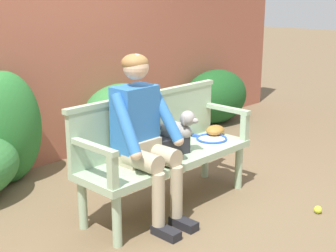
{
  "coord_description": "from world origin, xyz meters",
  "views": [
    {
      "loc": [
        -2.75,
        -2.62,
        1.79
      ],
      "look_at": [
        0.0,
        0.0,
        0.72
      ],
      "focal_mm": 50.95,
      "sensor_mm": 36.0,
      "label": 1
    }
  ],
  "objects_px": {
    "baseball_glove": "(215,130)",
    "person_seated": "(143,132)",
    "sports_bag": "(170,145)",
    "tennis_ball": "(318,210)",
    "tennis_racket": "(209,138)",
    "dog_on_bench": "(178,131)",
    "garden_bench": "(168,161)"
  },
  "relations": [
    {
      "from": "person_seated",
      "to": "baseball_glove",
      "type": "bearing_deg",
      "value": 5.05
    },
    {
      "from": "garden_bench",
      "to": "baseball_glove",
      "type": "bearing_deg",
      "value": 5.77
    },
    {
      "from": "person_seated",
      "to": "dog_on_bench",
      "type": "height_order",
      "value": "person_seated"
    },
    {
      "from": "garden_bench",
      "to": "dog_on_bench",
      "type": "distance_m",
      "value": 0.28
    },
    {
      "from": "dog_on_bench",
      "to": "sports_bag",
      "type": "relative_size",
      "value": 1.31
    },
    {
      "from": "tennis_racket",
      "to": "sports_bag",
      "type": "bearing_deg",
      "value": 179.88
    },
    {
      "from": "tennis_racket",
      "to": "baseball_glove",
      "type": "distance_m",
      "value": 0.16
    },
    {
      "from": "sports_bag",
      "to": "person_seated",
      "type": "bearing_deg",
      "value": -173.48
    },
    {
      "from": "garden_bench",
      "to": "baseball_glove",
      "type": "height_order",
      "value": "baseball_glove"
    },
    {
      "from": "tennis_racket",
      "to": "baseball_glove",
      "type": "xyz_separation_m",
      "value": [
        0.15,
        0.05,
        0.04
      ]
    },
    {
      "from": "person_seated",
      "to": "baseball_glove",
      "type": "distance_m",
      "value": 1.06
    },
    {
      "from": "baseball_glove",
      "to": "tennis_ball",
      "type": "relative_size",
      "value": 3.33
    },
    {
      "from": "tennis_racket",
      "to": "sports_bag",
      "type": "xyz_separation_m",
      "value": [
        -0.53,
        0.0,
        0.06
      ]
    },
    {
      "from": "baseball_glove",
      "to": "garden_bench",
      "type": "bearing_deg",
      "value": 168.27
    },
    {
      "from": "tennis_ball",
      "to": "baseball_glove",
      "type": "bearing_deg",
      "value": 91.69
    },
    {
      "from": "person_seated",
      "to": "tennis_racket",
      "type": "bearing_deg",
      "value": 2.54
    },
    {
      "from": "person_seated",
      "to": "dog_on_bench",
      "type": "xyz_separation_m",
      "value": [
        0.43,
        0.02,
        -0.08
      ]
    },
    {
      "from": "dog_on_bench",
      "to": "sports_bag",
      "type": "xyz_separation_m",
      "value": [
        -0.08,
        0.02,
        -0.11
      ]
    },
    {
      "from": "dog_on_bench",
      "to": "baseball_glove",
      "type": "bearing_deg",
      "value": 6.9
    },
    {
      "from": "garden_bench",
      "to": "tennis_racket",
      "type": "height_order",
      "value": "tennis_racket"
    },
    {
      "from": "person_seated",
      "to": "sports_bag",
      "type": "distance_m",
      "value": 0.41
    },
    {
      "from": "baseball_glove",
      "to": "tennis_racket",
      "type": "bearing_deg",
      "value": -178.49
    },
    {
      "from": "baseball_glove",
      "to": "person_seated",
      "type": "bearing_deg",
      "value": 167.55
    },
    {
      "from": "person_seated",
      "to": "dog_on_bench",
      "type": "distance_m",
      "value": 0.44
    },
    {
      "from": "garden_bench",
      "to": "tennis_ball",
      "type": "relative_size",
      "value": 25.1
    },
    {
      "from": "sports_bag",
      "to": "tennis_ball",
      "type": "distance_m",
      "value": 1.36
    },
    {
      "from": "tennis_racket",
      "to": "sports_bag",
      "type": "distance_m",
      "value": 0.53
    },
    {
      "from": "dog_on_bench",
      "to": "baseball_glove",
      "type": "xyz_separation_m",
      "value": [
        0.61,
        0.07,
        -0.14
      ]
    },
    {
      "from": "garden_bench",
      "to": "dog_on_bench",
      "type": "relative_size",
      "value": 4.52
    },
    {
      "from": "tennis_racket",
      "to": "baseball_glove",
      "type": "height_order",
      "value": "baseball_glove"
    },
    {
      "from": "garden_bench",
      "to": "baseball_glove",
      "type": "relative_size",
      "value": 7.53
    },
    {
      "from": "dog_on_bench",
      "to": "tennis_racket",
      "type": "xyz_separation_m",
      "value": [
        0.46,
        0.02,
        -0.17
      ]
    }
  ]
}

